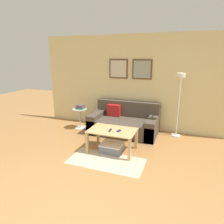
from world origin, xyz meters
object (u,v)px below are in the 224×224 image
object	(u,v)px
coffee_table	(112,134)
floor_lamp	(179,94)
book_stack	(80,107)
side_table	(80,117)
remote_control	(110,130)
storage_bin	(112,147)
cell_phone	(119,131)
couch	(124,123)

from	to	relation	value
coffee_table	floor_lamp	xyz separation A→B (m)	(1.25, 1.20, 0.74)
book_stack	coffee_table	bearing A→B (deg)	-37.49
side_table	remote_control	world-z (taller)	side_table
coffee_table	side_table	distance (m)	1.69
storage_bin	remote_control	world-z (taller)	remote_control
floor_lamp	cell_phone	size ratio (longest dim) A/B	11.59
couch	floor_lamp	distance (m)	1.59
couch	remote_control	xyz separation A→B (m)	(0.05, -1.18, 0.22)
coffee_table	floor_lamp	bearing A→B (deg)	43.81
side_table	remote_control	bearing A→B (deg)	-38.74
book_stack	floor_lamp	bearing A→B (deg)	3.99
couch	side_table	world-z (taller)	couch
remote_control	cell_phone	bearing A→B (deg)	6.44
coffee_table	remote_control	bearing A→B (deg)	-120.72
storage_bin	book_stack	xyz separation A→B (m)	(-1.34, 1.05, 0.53)
floor_lamp	remote_control	distance (m)	1.90
coffee_table	cell_phone	world-z (taller)	cell_phone
storage_bin	couch	bearing A→B (deg)	94.36
couch	book_stack	size ratio (longest dim) A/B	7.10
storage_bin	book_stack	world-z (taller)	book_stack
floor_lamp	remote_control	bearing A→B (deg)	-135.70
coffee_table	remote_control	xyz separation A→B (m)	(-0.03, -0.05, 0.09)
floor_lamp	coffee_table	bearing A→B (deg)	-136.19
couch	remote_control	size ratio (longest dim) A/B	11.68
couch	remote_control	world-z (taller)	couch
side_table	remote_control	xyz separation A→B (m)	(1.32, -1.06, 0.15)
floor_lamp	side_table	size ratio (longest dim) A/B	2.86
side_table	book_stack	xyz separation A→B (m)	(0.02, 0.01, 0.28)
book_stack	remote_control	world-z (taller)	book_stack
coffee_table	storage_bin	distance (m)	0.30
coffee_table	floor_lamp	distance (m)	1.88
remote_control	cell_phone	distance (m)	0.18
couch	floor_lamp	world-z (taller)	floor_lamp
couch	storage_bin	world-z (taller)	couch
couch	remote_control	distance (m)	1.20
book_stack	couch	bearing A→B (deg)	5.07
remote_control	storage_bin	bearing A→B (deg)	17.31
storage_bin	remote_control	xyz separation A→B (m)	(-0.04, -0.02, 0.40)
coffee_table	side_table	size ratio (longest dim) A/B	1.76
storage_bin	cell_phone	size ratio (longest dim) A/B	3.39
cell_phone	side_table	bearing A→B (deg)	154.01
coffee_table	storage_bin	xyz separation A→B (m)	(0.01, -0.03, -0.30)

